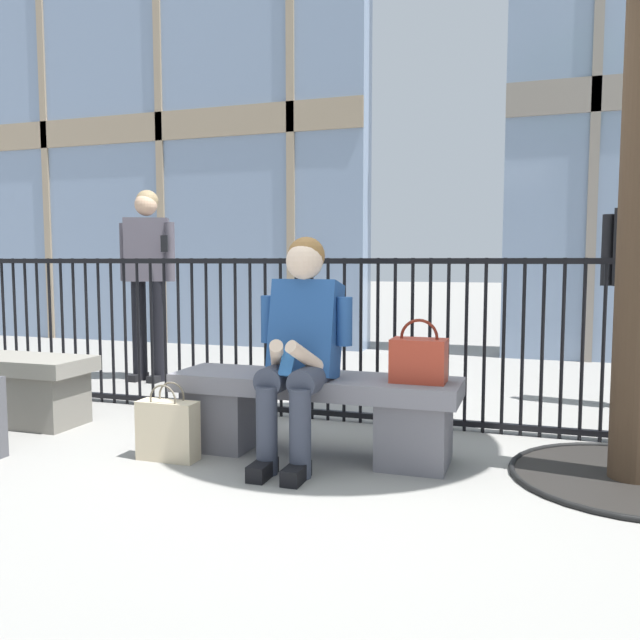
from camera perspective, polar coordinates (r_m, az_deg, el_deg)
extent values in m
plane|color=gray|center=(3.72, -0.49, -11.73)|extent=(60.00, 60.00, 0.00)
cube|color=slate|center=(3.62, -0.50, -5.66)|extent=(1.60, 0.44, 0.10)
cube|color=slate|center=(3.88, -8.43, -8.37)|extent=(0.36, 0.37, 0.35)
cube|color=slate|center=(3.54, 8.26, -9.72)|extent=(0.36, 0.37, 0.35)
cylinder|color=#383D4C|center=(3.48, -3.42, -4.93)|extent=(0.15, 0.40, 0.15)
cylinder|color=#383D4C|center=(3.36, -4.67, -9.61)|extent=(0.11, 0.11, 0.45)
cube|color=black|center=(3.36, -5.06, -12.91)|extent=(0.09, 0.22, 0.08)
cylinder|color=#383D4C|center=(3.42, -0.61, -5.10)|extent=(0.15, 0.40, 0.15)
cylinder|color=#383D4C|center=(3.29, -1.74, -9.89)|extent=(0.11, 0.11, 0.45)
cube|color=black|center=(3.29, -2.10, -13.26)|extent=(0.09, 0.22, 0.08)
cube|color=#234C8C|center=(3.55, -1.25, -0.82)|extent=(0.36, 0.30, 0.55)
cylinder|color=#234C8C|center=(3.62, -4.54, 0.08)|extent=(0.08, 0.08, 0.26)
cylinder|color=beige|center=(3.39, -3.77, -3.16)|extent=(0.16, 0.28, 0.20)
cylinder|color=#234C8C|center=(3.48, 2.16, -0.12)|extent=(0.08, 0.08, 0.26)
cylinder|color=beige|center=(3.33, -1.22, -3.30)|extent=(0.16, 0.28, 0.20)
cube|color=#2D6BB7|center=(3.31, -2.87, -3.72)|extent=(0.07, 0.10, 0.13)
sphere|color=beige|center=(3.51, -1.38, 5.16)|extent=(0.20, 0.20, 0.20)
sphere|color=olive|center=(3.54, -1.21, 5.65)|extent=(0.20, 0.20, 0.20)
cube|color=#B23823|center=(3.44, 8.64, -3.52)|extent=(0.28, 0.18, 0.23)
torus|color=maroon|center=(3.43, 8.67, -1.56)|extent=(0.20, 0.02, 0.20)
cube|color=beige|center=(3.69, -13.16, -9.40)|extent=(0.33, 0.13, 0.32)
torus|color=#685E4C|center=(3.61, -13.59, -6.76)|extent=(0.16, 0.01, 0.16)
torus|color=#685E4C|center=(3.68, -12.85, -6.50)|extent=(0.16, 0.01, 0.16)
cylinder|color=#383D4C|center=(5.30, 25.01, -2.14)|extent=(0.13, 0.13, 0.90)
cube|color=black|center=(5.32, 24.88, -6.68)|extent=(0.09, 0.22, 0.06)
cylinder|color=black|center=(5.25, 23.84, 5.61)|extent=(0.08, 0.08, 0.52)
cylinder|color=black|center=(6.14, -15.51, -0.90)|extent=(0.13, 0.13, 0.90)
cube|color=black|center=(6.16, -15.63, -4.82)|extent=(0.09, 0.22, 0.06)
cylinder|color=black|center=(6.03, -13.93, -0.97)|extent=(0.13, 0.13, 0.90)
cube|color=black|center=(6.06, -14.05, -4.96)|extent=(0.09, 0.22, 0.06)
cube|color=#4C4751|center=(6.05, -14.89, 5.96)|extent=(0.44, 0.37, 0.56)
cylinder|color=#4C4751|center=(6.18, -16.72, 5.71)|extent=(0.08, 0.08, 0.52)
cylinder|color=#4C4751|center=(5.93, -12.97, 5.82)|extent=(0.08, 0.08, 0.52)
sphere|color=#DBAD89|center=(6.07, -14.98, 9.73)|extent=(0.20, 0.20, 0.20)
sphere|color=#997F59|center=(6.09, -14.88, 10.00)|extent=(0.20, 0.20, 0.20)
cube|color=black|center=(5.84, -13.46, 6.51)|extent=(0.07, 0.01, 0.14)
cylinder|color=black|center=(5.83, -25.90, -0.55)|extent=(0.02, 0.02, 1.10)
cylinder|color=black|center=(5.75, -25.08, -0.59)|extent=(0.02, 0.02, 1.10)
cylinder|color=black|center=(5.67, -24.24, -0.63)|extent=(0.02, 0.02, 1.10)
cylinder|color=black|center=(5.60, -23.38, -0.68)|extent=(0.02, 0.02, 1.10)
cylinder|color=black|center=(5.52, -22.50, -0.72)|extent=(0.02, 0.02, 1.10)
cylinder|color=black|center=(5.45, -21.59, -0.76)|extent=(0.02, 0.02, 1.10)
cylinder|color=black|center=(5.38, -20.65, -0.81)|extent=(0.02, 0.02, 1.10)
cylinder|color=black|center=(5.31, -19.69, -0.85)|extent=(0.02, 0.02, 1.10)
cylinder|color=black|center=(5.24, -18.71, -0.90)|extent=(0.02, 0.02, 1.10)
cylinder|color=black|center=(5.17, -17.70, -0.95)|extent=(0.02, 0.02, 1.10)
cylinder|color=black|center=(5.10, -16.66, -1.00)|extent=(0.02, 0.02, 1.10)
cylinder|color=black|center=(5.04, -15.60, -1.05)|extent=(0.02, 0.02, 1.10)
cylinder|color=black|center=(4.98, -14.51, -1.10)|extent=(0.02, 0.02, 1.10)
cylinder|color=black|center=(4.92, -13.39, -1.15)|extent=(0.02, 0.02, 1.10)
cylinder|color=black|center=(4.86, -12.24, -1.20)|extent=(0.02, 0.02, 1.10)
cylinder|color=black|center=(4.80, -11.07, -1.25)|extent=(0.02, 0.02, 1.10)
cylinder|color=black|center=(4.75, -9.87, -1.31)|extent=(0.02, 0.02, 1.10)
cylinder|color=black|center=(4.69, -8.64, -1.36)|extent=(0.02, 0.02, 1.10)
cylinder|color=black|center=(4.64, -7.38, -1.42)|extent=(0.02, 0.02, 1.10)
cylinder|color=black|center=(4.60, -6.10, -1.47)|extent=(0.02, 0.02, 1.10)
cylinder|color=black|center=(4.55, -4.79, -1.53)|extent=(0.02, 0.02, 1.10)
cylinder|color=black|center=(4.51, -3.45, -1.58)|extent=(0.02, 0.02, 1.10)
cylinder|color=black|center=(4.47, -2.09, -1.64)|extent=(0.02, 0.02, 1.10)
cylinder|color=black|center=(4.43, -0.71, -1.70)|extent=(0.02, 0.02, 1.10)
cylinder|color=black|center=(4.39, 0.70, -1.75)|extent=(0.02, 0.02, 1.10)
cylinder|color=black|center=(4.36, 2.13, -1.81)|extent=(0.02, 0.02, 1.10)
cylinder|color=black|center=(4.33, 3.58, -1.86)|extent=(0.02, 0.02, 1.10)
cylinder|color=black|center=(4.30, 5.05, -1.92)|extent=(0.02, 0.02, 1.10)
cylinder|color=black|center=(4.28, 6.54, -1.97)|extent=(0.02, 0.02, 1.10)
cylinder|color=black|center=(4.26, 8.05, -2.03)|extent=(0.02, 0.02, 1.10)
cylinder|color=black|center=(4.24, 9.57, -2.08)|extent=(0.02, 0.02, 1.10)
cylinder|color=black|center=(4.22, 11.10, -2.13)|extent=(0.02, 0.02, 1.10)
cylinder|color=black|center=(4.21, 12.64, -2.18)|extent=(0.02, 0.02, 1.10)
cylinder|color=black|center=(4.20, 14.19, -2.23)|extent=(0.02, 0.02, 1.10)
cylinder|color=black|center=(4.19, 15.74, -2.28)|extent=(0.02, 0.02, 1.10)
cylinder|color=black|center=(4.19, 17.30, -2.33)|extent=(0.02, 0.02, 1.10)
cylinder|color=black|center=(4.19, 18.86, -2.37)|extent=(0.02, 0.02, 1.10)
cylinder|color=black|center=(4.19, 20.42, -2.41)|extent=(0.02, 0.02, 1.10)
cylinder|color=black|center=(4.20, 21.98, -2.45)|extent=(0.02, 0.02, 1.10)
cylinder|color=black|center=(4.21, 23.53, -2.49)|extent=(0.02, 0.02, 1.10)
cylinder|color=black|center=(4.22, 25.07, -2.53)|extent=(0.02, 0.02, 1.10)
cube|color=black|center=(4.43, 2.83, -8.27)|extent=(7.87, 0.04, 0.04)
cube|color=black|center=(4.31, 2.89, 5.18)|extent=(7.87, 0.04, 0.04)
cylinder|color=black|center=(3.67, 25.62, -12.40)|extent=(1.15, 1.15, 0.01)
torus|color=black|center=(3.66, 25.62, -12.31)|extent=(1.18, 1.18, 0.03)
cube|color=slate|center=(4.65, -22.51, -6.46)|extent=(0.36, 0.37, 0.35)
cube|color=gray|center=(10.43, -23.33, 23.92)|extent=(0.10, 0.04, 9.00)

